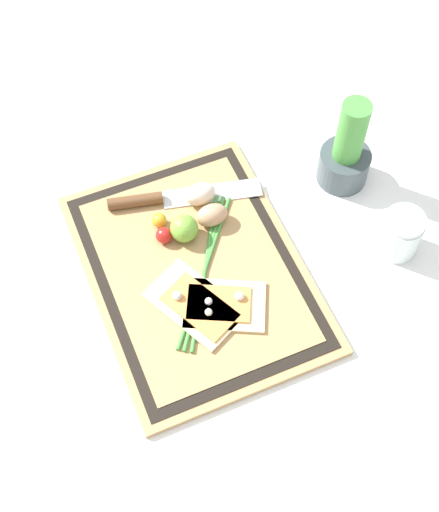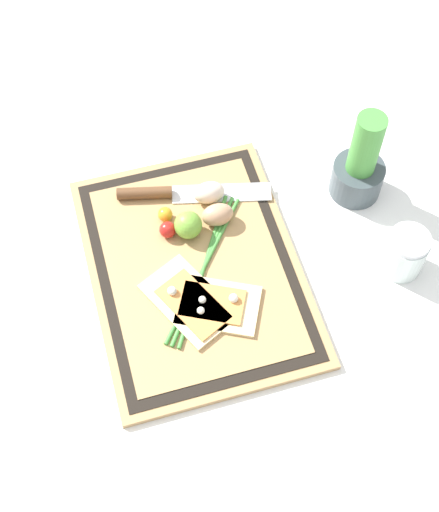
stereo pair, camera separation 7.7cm
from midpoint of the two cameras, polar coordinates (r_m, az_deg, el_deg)
ground_plane at (r=1.24m, az=-3.67°, el=-1.55°), size 6.00×6.00×0.00m
cutting_board at (r=1.24m, az=-3.69°, el=-1.38°), size 0.48×0.36×0.02m
pizza_slice_near at (r=1.19m, az=-3.79°, el=-4.00°), size 0.18×0.15×0.02m
pizza_slice_far at (r=1.19m, az=-1.52°, el=-4.00°), size 0.14×0.16×0.02m
knife at (r=1.31m, az=-6.52°, el=4.50°), size 0.09×0.28×0.02m
egg_brown at (r=1.26m, az=-2.36°, el=3.20°), size 0.04×0.06×0.04m
egg_pink at (r=1.29m, az=-3.26°, el=4.88°), size 0.04×0.06×0.04m
lime at (r=1.25m, az=-4.61°, el=2.13°), size 0.05×0.05×0.05m
cherry_tomato_red at (r=1.25m, az=-6.22°, el=1.58°), size 0.03×0.03×0.03m
cherry_tomato_yellow at (r=1.27m, az=-6.57°, el=2.77°), size 0.03×0.03×0.03m
scallion_bunch at (r=1.22m, az=-2.96°, el=-1.17°), size 0.27×0.20×0.01m
herb_pot at (r=1.32m, az=8.45°, el=7.96°), size 0.09×0.09×0.19m
sauce_jar at (r=1.27m, az=12.55°, el=1.54°), size 0.07×0.07×0.09m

